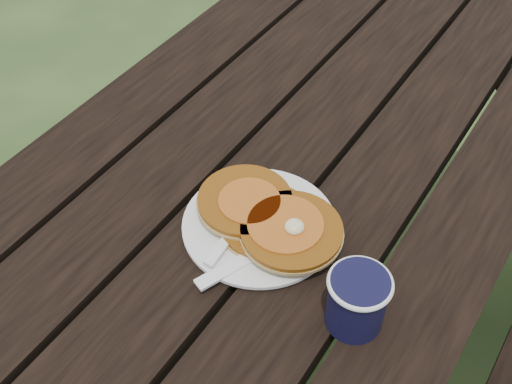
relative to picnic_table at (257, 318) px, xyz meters
The scene contains 6 objects.
picnic_table is the anchor object (origin of this frame).
plate 0.40m from the picnic_table, 55.22° to the right, with size 0.22×0.22×0.01m, color white.
pancake_stack 0.42m from the picnic_table, 46.24° to the right, with size 0.23×0.16×0.04m.
knife 0.42m from the picnic_table, 60.12° to the right, with size 0.02×0.18×0.01m, color white.
fork 0.42m from the picnic_table, 76.69° to the right, with size 0.03×0.16×0.01m, color white, non-canonical shape.
coffee_cup 0.51m from the picnic_table, 29.66° to the right, with size 0.08×0.08×0.09m.
Camera 1 is at (0.38, -0.58, 1.48)m, focal length 45.00 mm.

